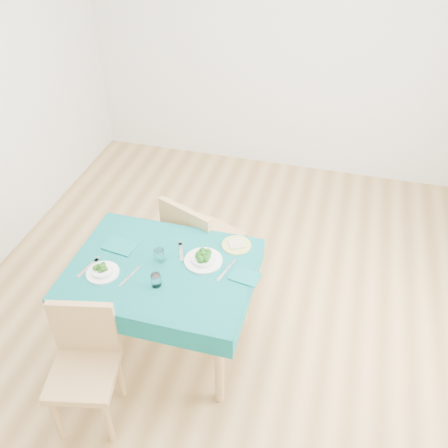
% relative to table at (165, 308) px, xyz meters
% --- Properties ---
extents(room_shell, '(4.02, 4.52, 2.73)m').
position_rel_table_xyz_m(room_shell, '(0.30, 0.42, 0.97)').
color(room_shell, olive).
rests_on(room_shell, ground).
extents(table, '(1.16, 0.88, 0.76)m').
position_rel_table_xyz_m(table, '(0.00, 0.00, 0.00)').
color(table, '#085654').
rests_on(table, ground).
extents(chair_near, '(0.47, 0.50, 0.97)m').
position_rel_table_xyz_m(chair_near, '(-0.27, -0.66, 0.10)').
color(chair_near, tan).
rests_on(chair_near, ground).
extents(chair_far, '(0.63, 0.66, 1.17)m').
position_rel_table_xyz_m(chair_far, '(0.06, 0.72, 0.21)').
color(chair_far, tan).
rests_on(chair_far, ground).
extents(bowl_near, '(0.21, 0.21, 0.06)m').
position_rel_table_xyz_m(bowl_near, '(-0.33, -0.14, 0.41)').
color(bowl_near, white).
rests_on(bowl_near, table).
extents(bowl_far, '(0.25, 0.25, 0.08)m').
position_rel_table_xyz_m(bowl_far, '(0.24, 0.13, 0.42)').
color(bowl_far, white).
rests_on(bowl_far, table).
extents(fork_near, '(0.07, 0.19, 0.00)m').
position_rel_table_xyz_m(fork_near, '(-0.45, -0.12, 0.38)').
color(fork_near, silver).
rests_on(fork_near, table).
extents(knife_near, '(0.07, 0.21, 0.00)m').
position_rel_table_xyz_m(knife_near, '(-0.16, -0.12, 0.38)').
color(knife_near, silver).
rests_on(knife_near, table).
extents(fork_far, '(0.09, 0.17, 0.00)m').
position_rel_table_xyz_m(fork_far, '(0.07, 0.18, 0.38)').
color(fork_far, silver).
rests_on(fork_far, table).
extents(knife_far, '(0.07, 0.22, 0.00)m').
position_rel_table_xyz_m(knife_far, '(0.41, 0.09, 0.38)').
color(knife_far, silver).
rests_on(knife_far, table).
extents(napkin_near, '(0.23, 0.17, 0.01)m').
position_rel_table_xyz_m(napkin_near, '(-0.33, 0.12, 0.39)').
color(napkin_near, '#0B605D').
rests_on(napkin_near, table).
extents(napkin_far, '(0.20, 0.16, 0.01)m').
position_rel_table_xyz_m(napkin_far, '(0.53, 0.06, 0.38)').
color(napkin_far, '#0B605D').
rests_on(napkin_far, table).
extents(tumbler_center, '(0.07, 0.07, 0.08)m').
position_rel_table_xyz_m(tumbler_center, '(-0.03, 0.06, 0.42)').
color(tumbler_center, white).
rests_on(tumbler_center, table).
extents(tumbler_side, '(0.06, 0.06, 0.08)m').
position_rel_table_xyz_m(tumbler_side, '(0.03, -0.15, 0.42)').
color(tumbler_side, white).
rests_on(tumbler_side, table).
extents(side_plate, '(0.20, 0.20, 0.01)m').
position_rel_table_xyz_m(side_plate, '(0.41, 0.33, 0.38)').
color(side_plate, '#B8C15E').
rests_on(side_plate, table).
extents(bread_slice, '(0.13, 0.13, 0.01)m').
position_rel_table_xyz_m(bread_slice, '(0.41, 0.33, 0.40)').
color(bread_slice, beige).
rests_on(bread_slice, side_plate).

